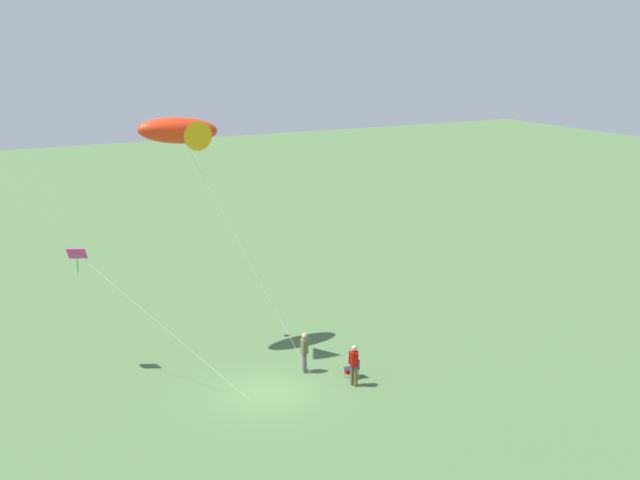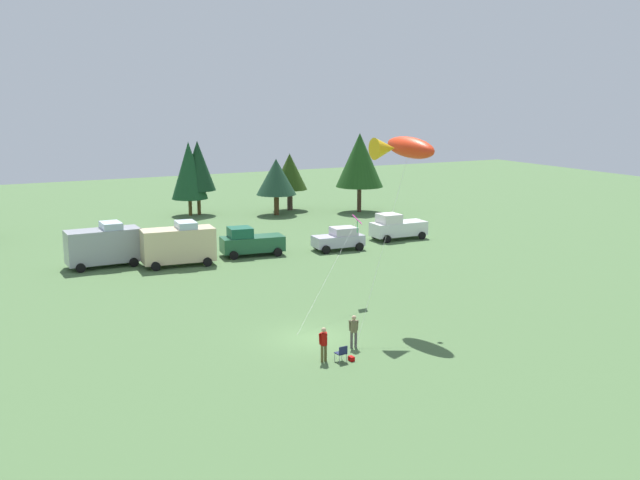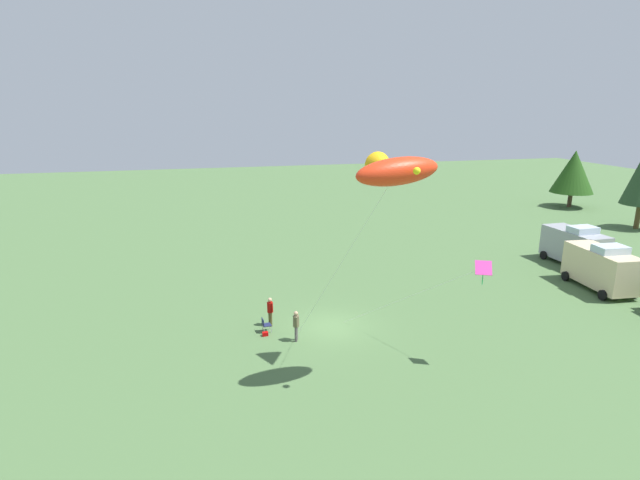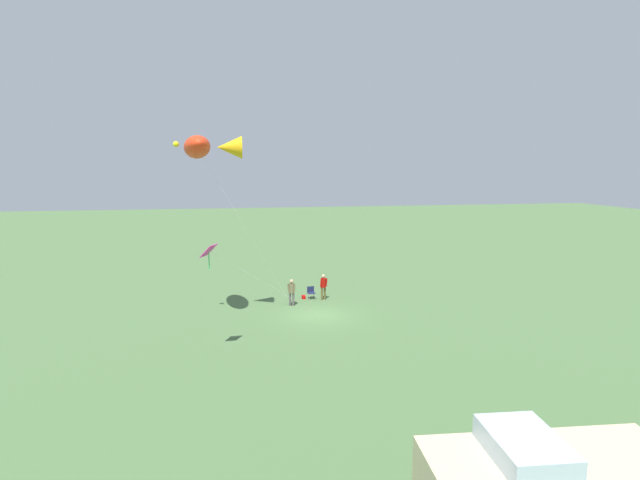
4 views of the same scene
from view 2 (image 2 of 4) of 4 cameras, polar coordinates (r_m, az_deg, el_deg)
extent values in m
plane|color=#48693C|center=(40.34, -0.67, -7.49)|extent=(160.00, 160.00, 0.00)
cylinder|color=#4E4849|center=(38.75, 2.42, -7.63)|extent=(0.14, 0.14, 0.85)
cylinder|color=#4E4849|center=(38.79, 2.74, -7.61)|extent=(0.14, 0.14, 0.85)
cylinder|color=brown|center=(38.54, 2.59, -6.59)|extent=(0.43, 0.43, 0.62)
sphere|color=tan|center=(38.40, 2.60, -5.93)|extent=(0.24, 0.24, 0.24)
cylinder|color=brown|center=(38.55, 2.28, -6.53)|extent=(0.14, 0.12, 0.55)
cylinder|color=brown|center=(38.62, 2.87, -6.50)|extent=(0.15, 0.13, 0.55)
cube|color=#1B2246|center=(36.92, 1.58, -8.61)|extent=(0.53, 0.53, 0.04)
cube|color=#1B2246|center=(36.68, 1.78, -8.41)|extent=(0.48, 0.09, 0.40)
cylinder|color=#A5A8AD|center=(37.04, 1.12, -8.88)|extent=(0.03, 0.03, 0.42)
cylinder|color=#A5A8AD|center=(37.26, 1.67, -8.76)|extent=(0.03, 0.03, 0.42)
cylinder|color=#A5A8AD|center=(36.71, 1.49, -9.07)|extent=(0.03, 0.03, 0.42)
cylinder|color=#A5A8AD|center=(36.94, 2.04, -8.94)|extent=(0.03, 0.03, 0.42)
cylinder|color=brown|center=(36.78, 0.16, -8.67)|extent=(0.14, 0.14, 0.85)
cylinder|color=brown|center=(36.92, 0.42, -8.59)|extent=(0.14, 0.14, 0.85)
cylinder|color=#9E0D08|center=(36.61, 0.29, -7.55)|extent=(0.41, 0.41, 0.62)
sphere|color=tan|center=(36.46, 0.29, -6.86)|extent=(0.24, 0.24, 0.24)
cylinder|color=#9E0D08|center=(36.52, -0.01, -7.54)|extent=(0.15, 0.12, 0.56)
cylinder|color=#9E0D08|center=(36.76, 0.47, -7.41)|extent=(0.14, 0.12, 0.55)
cube|color=#BD0908|center=(37.11, 2.40, -9.01)|extent=(0.23, 0.33, 0.22)
cube|color=#989AA1|center=(58.42, -16.19, -0.43)|extent=(5.45, 2.33, 2.50)
cube|color=silver|center=(58.28, -15.65, 1.08)|extent=(1.45, 2.06, 0.50)
cylinder|color=black|center=(60.22, -14.56, -1.21)|extent=(0.69, 0.24, 0.68)
cylinder|color=black|center=(57.96, -13.99, -1.67)|extent=(0.69, 0.24, 0.68)
cylinder|color=black|center=(59.46, -18.20, -1.58)|extent=(0.69, 0.24, 0.68)
cylinder|color=black|center=(57.17, -17.76, -2.05)|extent=(0.69, 0.24, 0.68)
cube|color=beige|center=(57.46, -10.76, -0.36)|extent=(5.56, 2.63, 2.50)
cube|color=silver|center=(57.31, -10.18, 1.15)|extent=(1.56, 2.13, 0.50)
cylinder|color=black|center=(59.26, -9.11, -1.19)|extent=(0.70, 0.27, 0.68)
cylinder|color=black|center=(56.99, -8.56, -1.67)|extent=(0.70, 0.27, 0.68)
cylinder|color=black|center=(58.53, -12.81, -1.49)|extent=(0.70, 0.27, 0.68)
cylinder|color=black|center=(56.24, -12.41, -1.98)|extent=(0.70, 0.27, 0.68)
cube|color=#225938|center=(60.33, -5.17, -0.29)|extent=(5.21, 2.60, 1.20)
cube|color=#15553C|center=(59.90, -6.11, 0.58)|extent=(2.01, 2.05, 0.80)
cylinder|color=black|center=(59.00, -6.58, -1.18)|extent=(0.70, 0.30, 0.68)
cylinder|color=black|center=(61.08, -7.05, -0.76)|extent=(0.70, 0.30, 0.68)
cylinder|color=black|center=(59.90, -3.22, -0.93)|extent=(0.70, 0.30, 0.68)
cylinder|color=black|center=(61.95, -3.80, -0.53)|extent=(0.70, 0.30, 0.68)
cube|color=#BAB5C9|center=(62.13, 1.39, -0.05)|extent=(4.31, 2.07, 0.90)
cube|color=silver|center=(62.19, 1.81, 0.69)|extent=(2.10, 1.78, 0.65)
cylinder|color=black|center=(63.73, 2.25, -0.18)|extent=(0.69, 0.26, 0.68)
cylinder|color=black|center=(61.98, 3.04, -0.51)|extent=(0.69, 0.26, 0.68)
cylinder|color=black|center=(62.51, -0.25, -0.40)|extent=(0.69, 0.26, 0.68)
cylinder|color=black|center=(60.73, 0.48, -0.74)|extent=(0.69, 0.26, 0.68)
cube|color=silver|center=(67.12, 6.00, 0.87)|extent=(5.04, 2.10, 1.20)
cube|color=silver|center=(66.43, 5.28, 1.65)|extent=(1.84, 1.88, 0.80)
cylinder|color=black|center=(65.39, 5.15, 0.08)|extent=(0.68, 0.23, 0.68)
cylinder|color=black|center=(67.24, 4.20, 0.40)|extent=(0.68, 0.23, 0.68)
cylinder|color=black|center=(67.28, 7.78, 0.33)|extent=(0.68, 0.23, 0.68)
cylinder|color=black|center=(69.08, 6.79, 0.64)|extent=(0.68, 0.23, 0.68)
cylinder|color=#533F1D|center=(80.78, -9.86, 2.50)|extent=(0.37, 0.37, 1.80)
cone|color=#164323|center=(80.29, -9.95, 5.25)|extent=(3.81, 3.81, 6.00)
cylinder|color=brown|center=(81.16, -9.21, 2.85)|extent=(0.38, 0.38, 2.62)
cone|color=#13371D|center=(80.69, -9.30, 5.62)|extent=(3.72, 3.72, 5.26)
cylinder|color=#4F361D|center=(80.07, -3.33, 2.70)|extent=(0.54, 0.54, 2.18)
cone|color=#1D3F2A|center=(79.68, -3.36, 4.84)|extent=(4.27, 4.27, 3.82)
cylinder|color=#443129|center=(83.31, -2.31, 3.09)|extent=(0.60, 0.60, 2.31)
cone|color=#264112|center=(82.92, -2.33, 5.24)|extent=(3.87, 3.87, 3.99)
cylinder|color=#482E23|center=(82.04, 3.01, 3.12)|extent=(0.46, 0.46, 2.78)
cone|color=#1D4817|center=(81.55, 3.04, 6.11)|extent=(5.16, 5.16, 5.82)
ellipsoid|color=red|center=(42.44, 6.91, 7.01)|extent=(1.78, 3.98, 1.45)
cone|color=#EDAF14|center=(41.53, 4.94, 6.96)|extent=(1.32, 1.22, 1.22)
sphere|color=yellow|center=(43.33, 7.78, 7.26)|extent=(0.30, 0.30, 0.30)
cylinder|color=silver|center=(40.22, 4.90, -0.28)|extent=(5.42, 3.47, 9.89)
cylinder|color=#4C3823|center=(38.77, 2.70, -8.28)|extent=(0.04, 0.04, 0.01)
cube|color=#D93298|center=(46.78, 2.87, 1.57)|extent=(0.83, 0.93, 0.56)
cylinder|color=#1CBD55|center=(46.86, 2.86, 1.01)|extent=(0.04, 0.04, 0.77)
cylinder|color=silver|center=(43.68, 0.73, -2.53)|extent=(6.48, 4.88, 5.11)
cylinder|color=#4C3823|center=(40.91, -1.74, -7.22)|extent=(0.04, 0.04, 0.01)
camera|label=1|loc=(50.08, -42.95, 9.78)|focal=50.00mm
camera|label=3|loc=(50.56, 31.22, 9.15)|focal=28.00mm
camera|label=4|loc=(66.68, -7.59, 7.64)|focal=28.00mm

